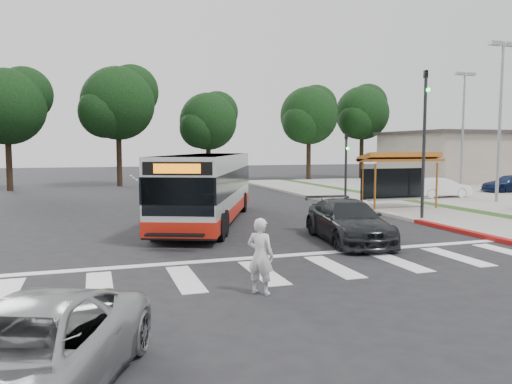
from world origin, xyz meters
name	(u,v)px	position (x,y,z in m)	size (l,w,h in m)	color
ground	(217,239)	(0.00, 0.00, 0.00)	(140.00, 140.00, 0.00)	black
sidewalk_east	(371,203)	(11.00, 8.00, 0.06)	(4.00, 40.00, 0.12)	gray
curb_east	(340,204)	(9.00, 8.00, 0.07)	(0.30, 40.00, 0.15)	#9E9991
curb_east_red	(467,232)	(9.00, -2.00, 0.08)	(0.32, 6.00, 0.15)	maroon
parking_lot	(510,194)	(23.00, 10.00, 0.05)	(18.00, 36.00, 0.10)	gray
commercial_building	(469,158)	(30.00, 22.00, 2.20)	(14.00, 10.00, 4.40)	#AB9F8F
building_roof_cap	(470,133)	(30.00, 22.00, 4.55)	(14.60, 10.60, 0.30)	#383330
crosswalk_ladder	(263,272)	(0.00, -5.00, 0.01)	(18.00, 2.60, 0.01)	silver
bus_shelter	(399,164)	(10.80, 5.10, 2.35)	(4.20, 1.60, 2.86)	#9A5419
traffic_signal_ne_tall	(424,132)	(9.60, 1.49, 3.88)	(0.18, 0.37, 6.50)	black
traffic_signal_ne_short	(346,160)	(9.60, 8.49, 2.48)	(0.18, 0.37, 4.00)	black
lot_light_front	(501,100)	(18.00, 6.00, 5.91)	(1.90, 0.35, 9.01)	gray
lot_light_mid	(463,113)	(24.00, 16.00, 5.91)	(1.90, 0.35, 9.01)	gray
tree_ne_a	(309,115)	(16.08, 28.06, 6.39)	(6.16, 5.74, 9.30)	black
tree_ne_b	(363,112)	(23.08, 30.06, 6.92)	(6.16, 5.74, 10.02)	black
tree_north_a	(119,102)	(-1.92, 26.07, 6.92)	(6.60, 6.15, 10.17)	black
tree_north_b	(209,121)	(6.07, 28.06, 5.66)	(5.72, 5.33, 8.43)	black
tree_north_c	(8,105)	(-9.92, 24.06, 6.29)	(6.16, 5.74, 9.30)	black
transit_bus	(208,189)	(0.57, 3.91, 1.45)	(2.43, 11.21, 2.90)	#B5B8BA
pedestrian	(260,256)	(-0.64, -6.71, 0.84)	(0.61, 0.40, 1.68)	silver
dark_sedan	(348,221)	(4.14, -1.86, 0.71)	(1.98, 4.86, 1.41)	black
silver_suv_south	(25,356)	(-4.92, -10.34, 0.63)	(2.10, 4.56, 1.27)	#9C9FA0
parked_car_1	(441,188)	(16.60, 9.06, 0.70)	(1.27, 3.65, 1.20)	white
parked_car_3	(509,184)	(23.70, 10.81, 0.68)	(1.62, 3.99, 1.16)	#142248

